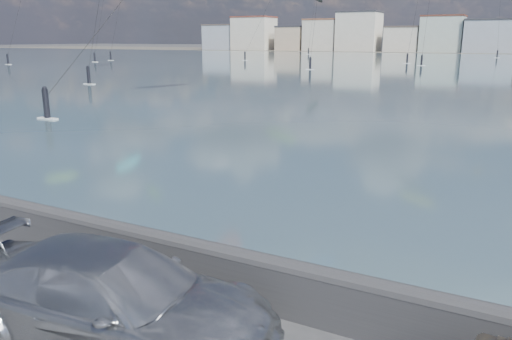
{
  "coord_description": "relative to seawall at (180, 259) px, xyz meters",
  "views": [
    {
      "loc": [
        5.53,
        -4.55,
        4.76
      ],
      "look_at": [
        1.0,
        4.0,
        2.2
      ],
      "focal_mm": 35.0,
      "sensor_mm": 36.0,
      "label": 1
    }
  ],
  "objects": [
    {
      "name": "far_shore_strip",
      "position": [
        0.0,
        197.3,
        -0.57
      ],
      "size": [
        500.0,
        60.0,
        0.0
      ],
      "primitive_type": "cube",
      "color": "#4C473D",
      "rests_on": "ground"
    },
    {
      "name": "bay_water",
      "position": [
        0.0,
        88.8,
        -0.58
      ],
      "size": [
        500.0,
        177.0,
        0.0
      ],
      "primitive_type": "cube",
      "color": "#385961",
      "rests_on": "ground"
    },
    {
      "name": "car_silver",
      "position": [
        0.23,
        -2.09,
        0.22
      ],
      "size": [
        5.78,
        3.03,
        1.6
      ],
      "primitive_type": "imported",
      "rotation": [
        0.0,
        0.0,
        1.72
      ],
      "color": "#B8BBBF",
      "rests_on": "ground"
    },
    {
      "name": "seawall",
      "position": [
        0.0,
        0.0,
        0.0
      ],
      "size": [
        400.0,
        0.36,
        1.08
      ],
      "color": "#28282B",
      "rests_on": "ground"
    }
  ]
}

